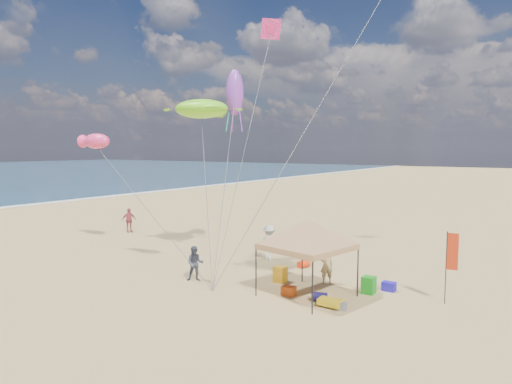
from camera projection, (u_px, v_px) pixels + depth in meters
ground at (214, 297)px, 18.46m from camera, size 280.00×280.00×0.00m
canopy_tent at (307, 223)px, 18.31m from camera, size 5.72×5.72×3.60m
feather_flag at (451, 256)px, 17.42m from camera, size 0.43×0.11×2.82m
cooler_red at (289, 291)px, 18.65m from camera, size 0.54×0.38×0.38m
cooler_blue at (389, 286)px, 19.25m from camera, size 0.54×0.38×0.38m
bag_navy at (319, 297)px, 17.94m from camera, size 0.69×0.54×0.36m
bag_orange at (304, 264)px, 23.00m from camera, size 0.54×0.69×0.36m
chair_green at (369, 285)px, 18.92m from camera, size 0.50×0.50×0.70m
chair_yellow at (280, 274)px, 20.51m from camera, size 0.50×0.50×0.70m
crate_grey at (341, 306)px, 17.02m from camera, size 0.34×0.30×0.28m
beach_cart at (330, 302)px, 17.25m from camera, size 0.90×0.50×0.24m
person_near_a at (327, 265)px, 20.28m from camera, size 0.70×0.69×1.63m
person_near_b at (195, 263)px, 20.69m from camera, size 0.97×0.94×1.58m
person_near_c at (269, 243)px, 24.46m from camera, size 1.22×0.71×1.88m
person_far_a at (129, 220)px, 32.65m from camera, size 0.79×1.10×1.73m
turtle_kite at (201, 109)px, 23.77m from camera, size 3.55×3.19×0.98m
fish_kite at (97, 141)px, 26.73m from camera, size 2.24×1.67×0.89m
squid_kite at (235, 92)px, 24.77m from camera, size 1.11×1.11×2.45m
stunt_kite_pink at (271, 29)px, 31.16m from camera, size 1.36×1.42×1.25m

